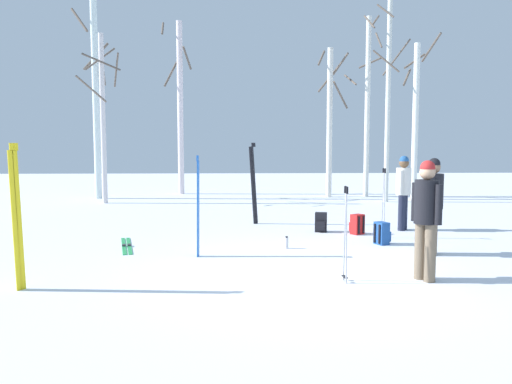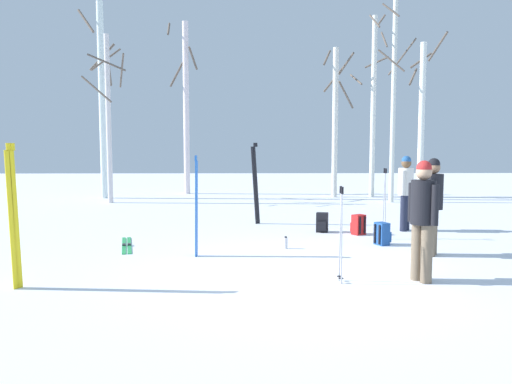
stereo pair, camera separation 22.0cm
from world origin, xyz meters
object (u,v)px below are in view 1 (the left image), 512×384
object	(u,v)px
birch_tree_6	(416,118)
birch_tree_4	(367,105)
water_bottle_1	(287,243)
birch_tree_2	(180,105)
birch_tree_1	(103,114)
ski_pair_planted_0	(17,218)
ski_pair_planted_2	(198,207)
ski_poles_1	(346,231)
person_2	(403,188)
backpack_0	(321,222)
person_1	(433,200)
ski_pair_lying_0	(126,246)
backpack_2	(357,225)
ski_pair_planted_1	(253,184)
birch_tree_5	(387,96)
birch_tree_0	(96,98)
birch_tree_3	(330,119)
ski_poles_0	(384,201)
backpack_1	(382,234)
person_0	(426,212)

from	to	relation	value
birch_tree_6	birch_tree_4	bearing A→B (deg)	142.75
water_bottle_1	birch_tree_2	bearing A→B (deg)	105.89
birch_tree_1	ski_pair_planted_0	bearing A→B (deg)	-81.20
ski_pair_planted_2	ski_poles_1	bearing A→B (deg)	-38.65
person_2	ski_poles_1	distance (m)	4.91
ski_pair_planted_0	water_bottle_1	distance (m)	4.70
backpack_0	birch_tree_6	size ratio (longest dim) A/B	0.07
ski_poles_1	birch_tree_1	xyz separation A→B (m)	(-6.04, 10.28, 2.31)
person_1	water_bottle_1	distance (m)	2.74
ski_pair_lying_0	backpack_0	xyz separation A→B (m)	(4.04, 1.46, 0.20)
person_1	birch_tree_6	bearing A→B (deg)	71.60
backpack_2	ski_pair_planted_1	bearing A→B (deg)	144.94
ski_poles_1	birch_tree_5	world-z (taller)	birch_tree_5
birch_tree_0	birch_tree_3	size ratio (longest dim) A/B	1.28
ski_poles_1	backpack_0	bearing A→B (deg)	84.69
person_2	ski_pair_lying_0	world-z (taller)	person_2
birch_tree_0	birch_tree_4	distance (m)	10.31
person_2	birch_tree_0	world-z (taller)	birch_tree_0
backpack_0	birch_tree_6	distance (m)	8.88
person_2	backpack_2	world-z (taller)	person_2
birch_tree_0	birch_tree_5	size ratio (longest dim) A/B	1.04
ski_poles_0	birch_tree_0	xyz separation A→B (m)	(-8.28, 8.60, 2.98)
birch_tree_2	birch_tree_3	world-z (taller)	birch_tree_2
backpack_2	birch_tree_3	distance (m)	8.88
birch_tree_0	ski_pair_lying_0	bearing A→B (deg)	-71.59
birch_tree_2	water_bottle_1	bearing A→B (deg)	-74.11
ski_pair_planted_2	ski_poles_1	distance (m)	2.81
ski_poles_0	birch_tree_3	xyz separation A→B (m)	(0.56, 8.86, 2.25)
ski_poles_1	ski_pair_planted_1	bearing A→B (deg)	101.51
person_1	backpack_0	world-z (taller)	person_1
ski_pair_planted_0	birch_tree_6	size ratio (longest dim) A/B	0.33
ski_pair_planted_0	backpack_2	world-z (taller)	ski_pair_planted_0
ski_pair_planted_0	backpack_1	size ratio (longest dim) A/B	4.44
person_0	ski_poles_1	bearing A→B (deg)	-178.45
water_bottle_1	birch_tree_3	distance (m)	10.62
water_bottle_1	birch_tree_4	distance (m)	11.33
person_2	backpack_1	size ratio (longest dim) A/B	3.90
birch_tree_5	birch_tree_6	size ratio (longest dim) A/B	1.17
ski_poles_0	backpack_2	distance (m)	0.87
water_bottle_1	ski_pair_planted_1	bearing A→B (deg)	99.59
person_0	birch_tree_5	size ratio (longest dim) A/B	0.25
birch_tree_6	person_1	bearing A→B (deg)	-108.40
birch_tree_5	birch_tree_0	bearing A→B (deg)	171.06
backpack_0	birch_tree_1	xyz separation A→B (m)	(-6.43, 6.13, 2.82)
ski_poles_0	birch_tree_6	size ratio (longest dim) A/B	0.25
ski_pair_planted_1	backpack_2	distance (m)	2.83
birch_tree_3	birch_tree_5	distance (m)	2.60
ski_pair_planted_0	birch_tree_3	bearing A→B (deg)	62.29
ski_pair_planted_0	ski_pair_planted_1	xyz separation A→B (m)	(3.32, 5.62, 0.04)
person_2	birch_tree_4	size ratio (longest dim) A/B	0.25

